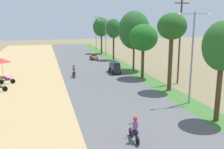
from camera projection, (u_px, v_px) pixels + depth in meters
name	position (u px, v px, depth m)	size (l,w,h in m)	color
parked_motorbike_fifth	(7.00, 80.00, 29.87)	(1.80, 0.54, 0.94)	black
vendor_umbrella	(2.00, 60.00, 32.87)	(2.20, 2.20, 2.52)	#99999E
median_tree_nearest	(223.00, 47.00, 17.99)	(2.81, 2.81, 7.35)	#4C351E
median_tree_second	(172.00, 28.00, 25.89)	(2.98, 2.98, 8.05)	#4C351E
median_tree_third	(143.00, 38.00, 32.02)	(3.62, 3.62, 6.83)	#4C351E
median_tree_fourth	(134.00, 30.00, 36.73)	(4.49, 4.49, 8.57)	#4C351E
median_tree_fifth	(114.00, 29.00, 46.45)	(2.83, 2.83, 7.48)	#4C351E
median_tree_sixth	(101.00, 27.00, 55.25)	(3.64, 3.64, 7.82)	#4C351E
streetlamp_near	(192.00, 52.00, 22.25)	(3.16, 0.20, 8.03)	gray
streetlamp_mid	(106.00, 35.00, 52.72)	(3.16, 0.20, 7.37)	gray
streetlamp_far	(96.00, 30.00, 62.30)	(3.16, 0.20, 8.17)	gray
utility_pole_near	(180.00, 41.00, 29.30)	(1.80, 0.20, 9.71)	brown
car_van_charcoal	(115.00, 67.00, 35.30)	(1.19, 2.41, 1.67)	#282D33
car_sedan_yellow	(94.00, 56.00, 47.50)	(1.10, 2.26, 1.19)	gold
motorbike_foreground_rider	(134.00, 129.00, 15.73)	(0.54, 1.80, 1.66)	black
motorbike_ahead_second	(74.00, 71.00, 33.17)	(0.54, 1.80, 1.66)	black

